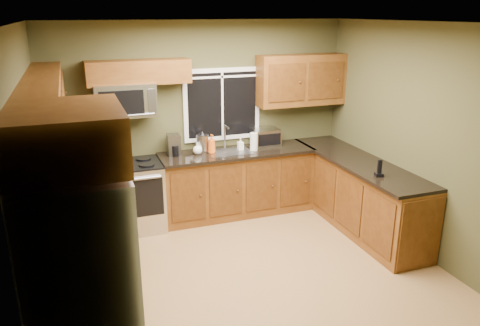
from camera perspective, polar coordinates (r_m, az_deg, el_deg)
floor at (r=5.50m, az=0.77°, el=-12.61°), size 4.20×4.20×0.00m
ceiling at (r=4.74m, az=0.91°, el=16.78°), size 4.20×4.20×0.00m
back_wall at (r=6.61m, az=-4.70°, el=5.27°), size 4.20×0.00×4.20m
front_wall at (r=3.44m, az=11.56°, el=-7.36°), size 4.20×0.00×4.20m
left_wall at (r=4.68m, az=-24.01°, el=-1.68°), size 0.00×3.60×3.60m
right_wall at (r=6.00m, az=19.98°, el=2.90°), size 0.00×3.60×3.60m
window at (r=6.64m, az=-2.19°, el=7.15°), size 1.12×0.03×1.02m
base_cabinets_left at (r=5.44m, az=-19.36°, el=-8.71°), size 0.60×2.65×0.90m
countertop_left at (r=5.25m, az=-19.61°, el=-4.08°), size 0.65×2.65×0.04m
base_cabinets_back at (r=6.71m, az=-0.41°, el=-2.50°), size 2.17×0.60×0.90m
countertop_back at (r=6.54m, az=-0.34°, el=1.29°), size 2.17×0.65×0.04m
base_cabinets_peninsula at (r=6.51m, az=14.09°, el=-3.75°), size 0.60×2.52×0.90m
countertop_peninsula at (r=6.34m, az=14.19°, el=0.19°), size 0.65×2.50×0.04m
upper_cabinets_left at (r=5.00m, az=-22.57°, el=5.77°), size 0.33×2.65×0.72m
upper_cabinets_back_left at (r=6.16m, az=-12.24°, el=10.79°), size 1.30×0.33×0.30m
upper_cabinets_back_right at (r=6.89m, az=7.46°, el=10.00°), size 1.30×0.33×0.72m
upper_cabinet_over_fridge at (r=3.22m, az=-20.42°, el=3.00°), size 0.72×0.90×0.38m
refrigerator at (r=3.66m, az=-18.44°, el=-14.32°), size 0.74×0.90×1.80m
range at (r=6.37m, az=-12.86°, el=-3.94°), size 0.76×0.69×0.94m
microwave at (r=6.16m, az=-13.84°, el=7.47°), size 0.76×0.41×0.42m
sink at (r=6.51m, az=-1.35°, el=1.50°), size 0.60×0.42×0.36m
toaster_oven at (r=6.80m, az=3.14°, el=3.16°), size 0.40×0.31×0.24m
coffee_maker at (r=6.40m, az=-8.06°, el=2.13°), size 0.18×0.24×0.28m
kettle at (r=6.47m, az=-4.59°, el=2.51°), size 0.19×0.19×0.30m
paper_towel_roll at (r=6.55m, az=1.70°, el=2.62°), size 0.13×0.13×0.28m
soap_bottle_a at (r=6.41m, az=-3.47°, el=2.34°), size 0.12×0.12×0.27m
soap_bottle_b at (r=6.57m, az=0.06°, el=2.32°), size 0.08×0.08×0.17m
soap_bottle_c at (r=6.41m, az=-5.22°, el=1.79°), size 0.14×0.14×0.16m
cordless_phone at (r=5.76m, az=16.61°, el=-0.98°), size 0.12×0.12×0.20m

